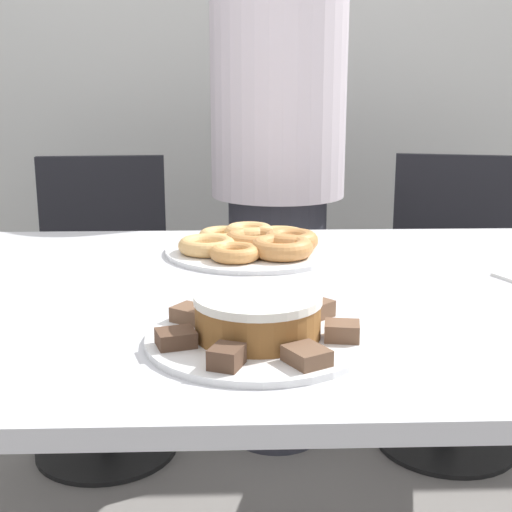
{
  "coord_description": "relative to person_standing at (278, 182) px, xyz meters",
  "views": [
    {
      "loc": [
        -0.05,
        -1.23,
        1.13
      ],
      "look_at": [
        -0.01,
        0.01,
        0.83
      ],
      "focal_mm": 50.0,
      "sensor_mm": 36.0,
      "label": 1
    }
  ],
  "objects": [
    {
      "name": "lamington_4",
      "position": [
        -0.2,
        -1.11,
        -0.04
      ],
      "size": [
        0.07,
        0.07,
        0.02
      ],
      "rotation": [
        0.0,
        0.0,
        8.82
      ],
      "color": "brown",
      "rests_on": "plate_cake"
    },
    {
      "name": "plate_donuts",
      "position": [
        -0.09,
        -0.63,
        -0.06
      ],
      "size": [
        0.38,
        0.38,
        0.01
      ],
      "color": "white",
      "rests_on": "table"
    },
    {
      "name": "donut_0",
      "position": [
        -0.09,
        -0.63,
        -0.04
      ],
      "size": [
        0.13,
        0.13,
        0.04
      ],
      "color": "#C68447",
      "rests_on": "plate_donuts"
    },
    {
      "name": "donut_7",
      "position": [
        -0.01,
        -0.64,
        -0.04
      ],
      "size": [
        0.12,
        0.12,
        0.04
      ],
      "color": "#C68447",
      "rests_on": "plate_donuts"
    },
    {
      "name": "lamington_0",
      "position": [
        -0.04,
        -1.28,
        -0.04
      ],
      "size": [
        0.07,
        0.07,
        0.02
      ],
      "rotation": [
        0.0,
        0.0,
        5.23
      ],
      "color": "brown",
      "rests_on": "plate_cake"
    },
    {
      "name": "lamington_2",
      "position": [
        -0.02,
        -1.09,
        -0.04
      ],
      "size": [
        0.07,
        0.07,
        0.03
      ],
      "rotation": [
        0.0,
        0.0,
        7.03
      ],
      "color": "brown",
      "rests_on": "plate_cake"
    },
    {
      "name": "lamington_3",
      "position": [
        -0.11,
        -1.06,
        -0.04
      ],
      "size": [
        0.05,
        0.05,
        0.03
      ],
      "rotation": [
        0.0,
        0.0,
        7.92
      ],
      "color": "brown",
      "rests_on": "plate_cake"
    },
    {
      "name": "lamington_1",
      "position": [
        0.01,
        -1.19,
        -0.04
      ],
      "size": [
        0.05,
        0.05,
        0.02
      ],
      "rotation": [
        0.0,
        0.0,
        6.13
      ],
      "color": "brown",
      "rests_on": "plate_cake"
    },
    {
      "name": "lamington_6",
      "position": [
        -0.15,
        -1.29,
        -0.04
      ],
      "size": [
        0.05,
        0.06,
        0.03
      ],
      "rotation": [
        0.0,
        0.0,
        10.62
      ],
      "color": "#513828",
      "rests_on": "plate_cake"
    },
    {
      "name": "donut_1",
      "position": [
        -0.03,
        -0.57,
        -0.04
      ],
      "size": [
        0.12,
        0.12,
        0.03
      ],
      "color": "#E5AD66",
      "rests_on": "plate_donuts"
    },
    {
      "name": "donut_6",
      "position": [
        -0.04,
        -0.71,
        -0.04
      ],
      "size": [
        0.13,
        0.13,
        0.04
      ],
      "color": "#C68447",
      "rests_on": "plate_donuts"
    },
    {
      "name": "office_chair_left",
      "position": [
        -0.54,
        -0.03,
        -0.4
      ],
      "size": [
        0.47,
        0.47,
        0.9
      ],
      "rotation": [
        0.0,
        0.0,
        0.06
      ],
      "color": "black",
      "rests_on": "ground_plane"
    },
    {
      "name": "office_chair_right",
      "position": [
        0.55,
        -0.03,
        -0.4
      ],
      "size": [
        0.53,
        0.53,
        0.9
      ],
      "rotation": [
        0.0,
        0.0,
        -0.24
      ],
      "color": "black",
      "rests_on": "ground_plane"
    },
    {
      "name": "table",
      "position": [
        -0.09,
        -0.91,
        -0.14
      ],
      "size": [
        1.76,
        1.03,
        0.77
      ],
      "color": "silver",
      "rests_on": "ground_plane"
    },
    {
      "name": "donut_3",
      "position": [
        -0.16,
        -0.58,
        -0.04
      ],
      "size": [
        0.12,
        0.12,
        0.03
      ],
      "color": "#E5AD66",
      "rests_on": "plate_donuts"
    },
    {
      "name": "donut_4",
      "position": [
        -0.19,
        -0.67,
        -0.04
      ],
      "size": [
        0.12,
        0.12,
        0.03
      ],
      "color": "#E5AD66",
      "rests_on": "plate_donuts"
    },
    {
      "name": "wall_back",
      "position": [
        -0.09,
        0.71,
        0.47
      ],
      "size": [
        8.0,
        0.05,
        2.6
      ],
      "color": "silver",
      "rests_on": "ground_plane"
    },
    {
      "name": "lamington_5",
      "position": [
        -0.22,
        -1.21,
        -0.04
      ],
      "size": [
        0.06,
        0.06,
        0.02
      ],
      "rotation": [
        0.0,
        0.0,
        9.72
      ],
      "color": "#513828",
      "rests_on": "plate_cake"
    },
    {
      "name": "frosted_cake",
      "position": [
        -0.1,
        -1.17,
        -0.02
      ],
      "size": [
        0.18,
        0.18,
        0.06
      ],
      "color": "brown",
      "rests_on": "plate_cake"
    },
    {
      "name": "donut_5",
      "position": [
        -0.13,
        -0.73,
        -0.04
      ],
      "size": [
        0.1,
        0.1,
        0.03
      ],
      "color": "#D18E4C",
      "rests_on": "plate_donuts"
    },
    {
      "name": "person_standing",
      "position": [
        0.0,
        0.0,
        0.0
      ],
      "size": [
        0.4,
        0.4,
        1.6
      ],
      "color": "#383842",
      "rests_on": "ground_plane"
    },
    {
      "name": "plate_cake",
      "position": [
        -0.1,
        -1.17,
        -0.06
      ],
      "size": [
        0.32,
        0.32,
        0.01
      ],
      "color": "white",
      "rests_on": "table"
    },
    {
      "name": "donut_2",
      "position": [
        -0.1,
        -0.56,
        -0.04
      ],
      "size": [
        0.11,
        0.11,
        0.04
      ],
      "color": "#E5AD66",
      "rests_on": "plate_donuts"
    }
  ]
}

